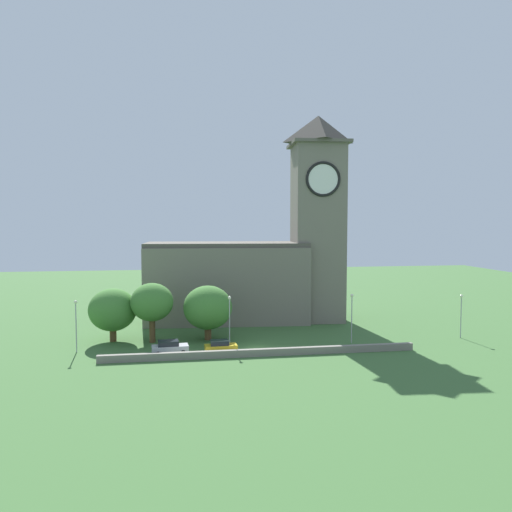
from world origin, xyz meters
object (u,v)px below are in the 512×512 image
tree_riverside_east (113,310)px  tree_riverside_west (152,302)px  car_yellow (220,346)px  church (262,257)px  streetlamp_central (352,310)px  car_silver (170,347)px  streetlamp_east_mid (461,309)px  streetlamp_west_end (76,317)px  streetlamp_west_mid (230,313)px  tree_by_tower (208,308)px

tree_riverside_east → tree_riverside_west: (5.49, -1.47, 1.15)m
car_yellow → tree_riverside_east: tree_riverside_east is taller
car_yellow → tree_riverside_east: size_ratio=0.56×
church → streetlamp_central: 21.15m
car_silver → streetlamp_central: 25.27m
streetlamp_central → streetlamp_east_mid: (16.69, 0.42, -0.32)m
tree_riverside_east → car_yellow: bearing=-31.2°
car_yellow → church: bearing=66.2°
tree_riverside_east → streetlamp_west_end: bearing=-126.4°
streetlamp_west_end → church: bearing=31.8°
tree_riverside_east → church: bearing=26.4°
car_yellow → streetlamp_west_mid: 4.88m
car_yellow → car_silver: bearing=175.3°
car_yellow → streetlamp_east_mid: size_ratio=0.66×
car_silver → tree_by_tower: 9.62m
streetlamp_west_end → tree_riverside_west: size_ratio=0.81×
car_yellow → streetlamp_east_mid: bearing=4.7°
streetlamp_central → tree_riverside_east: bearing=169.2°
streetlamp_east_mid → tree_riverside_west: size_ratio=0.76×
streetlamp_central → tree_by_tower: tree_by_tower is taller
car_silver → tree_riverside_east: tree_riverside_east is taller
streetlamp_west_mid → tree_riverside_west: (-10.36, 4.53, 0.99)m
car_silver → tree_by_tower: tree_by_tower is taller
car_silver → streetlamp_east_mid: 41.81m
car_yellow → streetlamp_east_mid: streetlamp_east_mid is taller
streetlamp_east_mid → tree_riverside_west: (-44.04, 4.35, 1.34)m
tree_riverside_east → tree_riverside_west: bearing=-15.0°
car_silver → streetlamp_west_end: size_ratio=0.70×
car_silver → streetlamp_east_mid: streetlamp_east_mid is taller
church → streetlamp_west_end: size_ratio=5.11×
church → tree_by_tower: (-10.06, -12.65, -6.30)m
tree_riverside_east → tree_by_tower: 13.31m
streetlamp_west_end → streetlamp_central: 36.81m
streetlamp_east_mid → tree_riverside_east: tree_riverside_east is taller
car_yellow → tree_by_tower: bearing=98.3°
streetlamp_west_end → tree_riverside_west: bearing=22.4°
church → tree_riverside_west: church is taller
church → streetlamp_west_mid: 20.10m
tree_riverside_west → tree_by_tower: size_ratio=1.07×
church → streetlamp_west_mid: church is taller
car_silver → streetlamp_central: streetlamp_central is taller
streetlamp_east_mid → car_silver: bearing=-176.8°
car_yellow → streetlamp_west_end: bearing=169.7°
streetlamp_west_mid → church: bearing=66.9°
streetlamp_central → streetlamp_east_mid: streetlamp_central is taller
church → tree_riverside_west: (-17.83, -13.04, -5.30)m
streetlamp_west_end → tree_riverside_west: 10.27m
streetlamp_central → tree_riverside_west: 27.79m
car_silver → streetlamp_central: bearing=4.4°
church → car_silver: bearing=-128.0°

